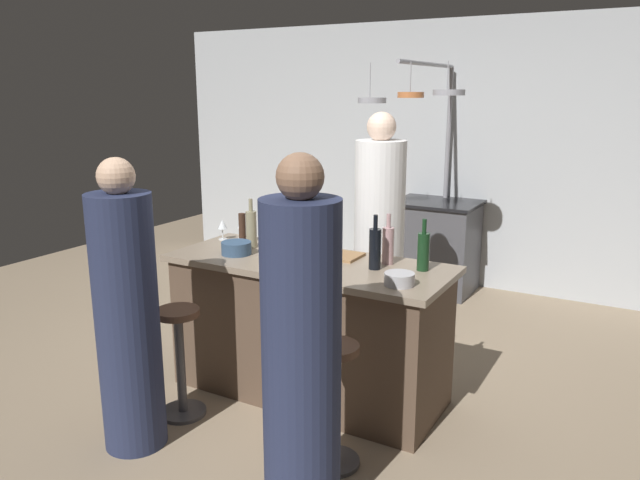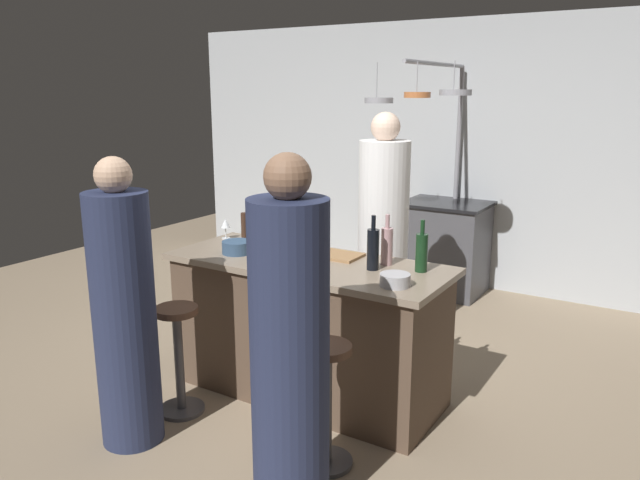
{
  "view_description": "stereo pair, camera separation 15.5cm",
  "coord_description": "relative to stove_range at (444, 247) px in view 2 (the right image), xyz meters",
  "views": [
    {
      "loc": [
        1.87,
        -3.17,
        1.94
      ],
      "look_at": [
        0.0,
        0.15,
        1.0
      ],
      "focal_mm": 34.35,
      "sensor_mm": 36.0,
      "label": 1
    },
    {
      "loc": [
        2.0,
        -3.09,
        1.94
      ],
      "look_at": [
        0.0,
        0.15,
        1.0
      ],
      "focal_mm": 34.35,
      "sensor_mm": 36.0,
      "label": 2
    }
  ],
  "objects": [
    {
      "name": "ground_plane",
      "position": [
        0.0,
        -2.45,
        -0.45
      ],
      "size": [
        9.0,
        9.0,
        0.0
      ],
      "primitive_type": "plane",
      "color": "gray"
    },
    {
      "name": "back_wall",
      "position": [
        0.0,
        0.4,
        0.85
      ],
      "size": [
        6.4,
        0.16,
        2.6
      ],
      "primitive_type": "cube",
      "color": "#B2B7BC",
      "rests_on": "ground_plane"
    },
    {
      "name": "kitchen_island",
      "position": [
        0.0,
        -2.45,
        0.01
      ],
      "size": [
        1.8,
        0.72,
        0.9
      ],
      "color": "brown",
      "rests_on": "ground_plane"
    },
    {
      "name": "stove_range",
      "position": [
        0.0,
        0.0,
        0.0
      ],
      "size": [
        0.8,
        0.64,
        0.89
      ],
      "color": "#47474C",
      "rests_on": "ground_plane"
    },
    {
      "name": "chef",
      "position": [
        0.05,
        -1.49,
        0.38
      ],
      "size": [
        0.38,
        0.38,
        1.78
      ],
      "color": "white",
      "rests_on": "ground_plane"
    },
    {
      "name": "bar_stool_right",
      "position": [
        0.52,
        -3.07,
        -0.07
      ],
      "size": [
        0.28,
        0.28,
        0.68
      ],
      "color": "#4C4C51",
      "rests_on": "ground_plane"
    },
    {
      "name": "guest_right",
      "position": [
        0.56,
        -3.47,
        0.34
      ],
      "size": [
        0.36,
        0.36,
        1.69
      ],
      "color": "#262D4C",
      "rests_on": "ground_plane"
    },
    {
      "name": "bar_stool_left",
      "position": [
        -0.53,
        -3.07,
        -0.07
      ],
      "size": [
        0.28,
        0.28,
        0.68
      ],
      "color": "#4C4C51",
      "rests_on": "ground_plane"
    },
    {
      "name": "guest_left",
      "position": [
        -0.55,
        -3.44,
        0.3
      ],
      "size": [
        0.34,
        0.34,
        1.61
      ],
      "color": "#262D4C",
      "rests_on": "ground_plane"
    },
    {
      "name": "overhead_pot_rack",
      "position": [
        0.02,
        -0.47,
        1.22
      ],
      "size": [
        0.89,
        1.36,
        2.17
      ],
      "color": "gray",
      "rests_on": "ground_plane"
    },
    {
      "name": "potted_plant",
      "position": [
        -1.8,
        -0.9,
        -0.15
      ],
      "size": [
        0.36,
        0.36,
        0.52
      ],
      "color": "brown",
      "rests_on": "ground_plane"
    },
    {
      "name": "cutting_board",
      "position": [
        0.1,
        -2.28,
        0.46
      ],
      "size": [
        0.32,
        0.22,
        0.02
      ],
      "primitive_type": "cube",
      "color": "#997047",
      "rests_on": "kitchen_island"
    },
    {
      "name": "pepper_mill",
      "position": [
        -0.62,
        -2.29,
        0.56
      ],
      "size": [
        0.05,
        0.05,
        0.21
      ],
      "primitive_type": "cylinder",
      "color": "#382319",
      "rests_on": "kitchen_island"
    },
    {
      "name": "wine_bottle_red",
      "position": [
        0.7,
        -2.3,
        0.57
      ],
      "size": [
        0.07,
        0.07,
        0.31
      ],
      "color": "#143319",
      "rests_on": "kitchen_island"
    },
    {
      "name": "wine_bottle_dark",
      "position": [
        0.44,
        -2.41,
        0.58
      ],
      "size": [
        0.07,
        0.07,
        0.33
      ],
      "color": "black",
      "rests_on": "kitchen_island"
    },
    {
      "name": "wine_bottle_white",
      "position": [
        -0.5,
        -2.35,
        0.58
      ],
      "size": [
        0.07,
        0.07,
        0.33
      ],
      "color": "gray",
      "rests_on": "kitchen_island"
    },
    {
      "name": "wine_bottle_rose",
      "position": [
        0.46,
        -2.27,
        0.57
      ],
      "size": [
        0.07,
        0.07,
        0.31
      ],
      "color": "#B78C8E",
      "rests_on": "kitchen_island"
    },
    {
      "name": "wine_glass_by_chef",
      "position": [
        -0.81,
        -2.28,
        0.56
      ],
      "size": [
        0.07,
        0.07,
        0.15
      ],
      "color": "silver",
      "rests_on": "kitchen_island"
    },
    {
      "name": "wine_glass_near_left_guest",
      "position": [
        -0.71,
        -2.18,
        0.56
      ],
      "size": [
        0.07,
        0.07,
        0.15
      ],
      "color": "silver",
      "rests_on": "kitchen_island"
    },
    {
      "name": "mixing_bowl_blue",
      "position": [
        -0.48,
        -2.55,
        0.49
      ],
      "size": [
        0.19,
        0.19,
        0.08
      ],
      "primitive_type": "cylinder",
      "color": "#334C6B",
      "rests_on": "kitchen_island"
    },
    {
      "name": "mixing_bowl_steel",
      "position": [
        0.68,
        -2.63,
        0.49
      ],
      "size": [
        0.17,
        0.17,
        0.07
      ],
      "primitive_type": "cylinder",
      "color": "#B7B7BC",
      "rests_on": "kitchen_island"
    }
  ]
}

